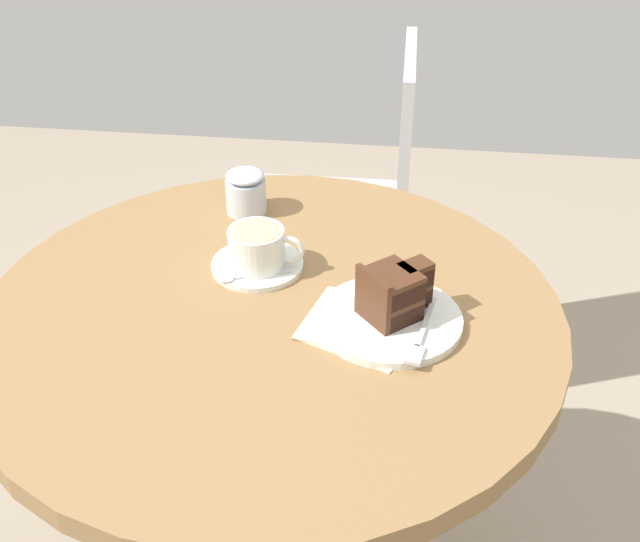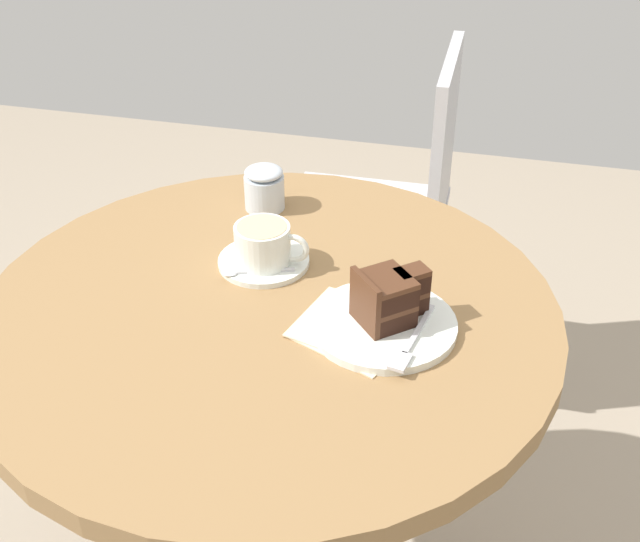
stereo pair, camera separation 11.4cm
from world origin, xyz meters
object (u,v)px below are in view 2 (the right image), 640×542
at_px(coffee_cup, 264,243).
at_px(fork, 410,345).
at_px(saucer, 264,261).
at_px(napkin, 354,327).
at_px(cake_slice, 388,298).
at_px(cafe_chair, 398,199).
at_px(teaspoon, 249,272).
at_px(sugar_pot, 264,188).
at_px(cake_plate, 383,324).

height_order(coffee_cup, fork, coffee_cup).
bearing_deg(coffee_cup, saucer, 118.40).
bearing_deg(fork, napkin, -101.91).
relative_size(cake_slice, cafe_chair, 0.12).
bearing_deg(saucer, fork, -32.79).
xyz_separation_m(saucer, coffee_cup, (0.00, -0.01, 0.04)).
distance_m(teaspoon, cake_slice, 0.23).
bearing_deg(sugar_pot, teaspoon, -79.08).
distance_m(fork, sugar_pot, 0.45).
distance_m(coffee_cup, cake_slice, 0.23).
bearing_deg(napkin, cake_slice, 21.65).
distance_m(saucer, napkin, 0.21).
bearing_deg(teaspoon, napkin, 135.14).
bearing_deg(saucer, cake_plate, -29.26).
distance_m(coffee_cup, teaspoon, 0.05).
relative_size(cake_plate, sugar_pot, 2.61).
relative_size(saucer, cake_plate, 0.70).
relative_size(saucer, cafe_chair, 0.16).
xyz_separation_m(saucer, cafe_chair, (0.11, 0.66, -0.22)).
bearing_deg(napkin, teaspoon, 154.93).
bearing_deg(coffee_cup, cafe_chair, 80.59).
height_order(fork, sugar_pot, sugar_pot).
distance_m(teaspoon, cake_plate, 0.23).
xyz_separation_m(cake_plate, fork, (0.04, -0.05, 0.01)).
xyz_separation_m(coffee_cup, teaspoon, (-0.01, -0.04, -0.03)).
relative_size(cake_plate, cake_slice, 1.89).
xyz_separation_m(coffee_cup, cake_plate, (0.20, -0.11, -0.03)).
bearing_deg(cafe_chair, cake_slice, 6.50).
xyz_separation_m(coffee_cup, sugar_pot, (-0.05, 0.18, -0.00)).
bearing_deg(fork, cake_plate, -125.57).
height_order(cake_slice, sugar_pot, cake_slice).
height_order(cake_plate, napkin, cake_plate).
xyz_separation_m(cake_plate, cake_slice, (0.00, 0.01, 0.04)).
bearing_deg(cake_plate, coffee_cup, 151.70).
bearing_deg(sugar_pot, saucer, -73.36).
relative_size(fork, napkin, 0.78).
bearing_deg(cake_plate, fork, -46.36).
distance_m(coffee_cup, fork, 0.29).
height_order(teaspoon, sugar_pot, sugar_pot).
bearing_deg(saucer, coffee_cup, -61.60).
distance_m(coffee_cup, napkin, 0.21).
bearing_deg(sugar_pot, napkin, -53.62).
distance_m(saucer, cafe_chair, 0.70).
xyz_separation_m(fork, napkin, (-0.08, 0.03, -0.01)).
bearing_deg(cake_slice, cafe_chair, 97.24).
distance_m(saucer, teaspoon, 0.05).
relative_size(saucer, cake_slice, 1.31).
distance_m(fork, napkin, 0.09).
distance_m(saucer, coffee_cup, 0.04).
relative_size(teaspoon, napkin, 0.55).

